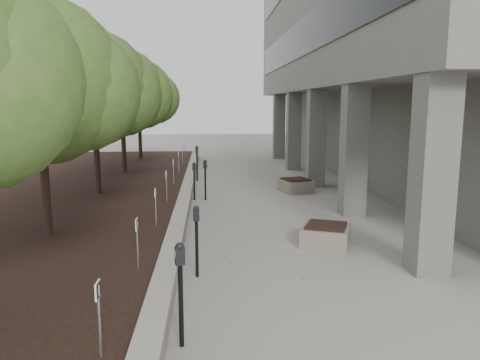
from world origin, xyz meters
name	(u,v)px	position (x,y,z in m)	size (l,w,h in m)	color
ground	(268,297)	(0.00, 0.00, 0.00)	(90.00, 90.00, 0.00)	gray
retaining_wall	(187,191)	(-1.82, 9.00, 0.25)	(0.39, 26.00, 0.50)	gray
planting_bed	(86,193)	(-5.50, 9.00, 0.20)	(7.00, 26.00, 0.40)	black
brutalist_building	(444,11)	(9.50, 13.00, 7.50)	(13.10, 26.00, 15.00)	slate
crabapple_tree_2	(40,117)	(-4.80, 3.00, 3.12)	(4.60, 4.00, 5.44)	#3D6225
crabapple_tree_3	(94,113)	(-4.80, 8.00, 3.12)	(4.60, 4.00, 5.44)	#3D6225
crabapple_tree_4	(122,111)	(-4.80, 13.00, 3.12)	(4.60, 4.00, 5.44)	#3D6225
crabapple_tree_5	(139,109)	(-4.80, 18.00, 3.12)	(4.60, 4.00, 5.44)	#3D6225
parking_sign_1	(99,320)	(-2.35, -2.50, 0.88)	(0.04, 0.22, 0.96)	black
parking_sign_2	(137,244)	(-2.35, 0.50, 0.88)	(0.04, 0.22, 0.96)	black
parking_sign_3	(156,208)	(-2.35, 3.50, 0.88)	(0.04, 0.22, 0.96)	black
parking_sign_4	(167,186)	(-2.35, 6.50, 0.88)	(0.04, 0.22, 0.96)	black
parking_sign_5	(174,172)	(-2.35, 9.50, 0.88)	(0.04, 0.22, 0.96)	black
parking_sign_6	(179,162)	(-2.35, 12.50, 0.88)	(0.04, 0.22, 0.96)	black
parking_sign_7	(182,155)	(-2.35, 15.50, 0.88)	(0.04, 0.22, 0.96)	black
parking_sign_8	(185,149)	(-2.35, 18.50, 0.88)	(0.04, 0.22, 0.96)	black
parking_meter_1	(181,295)	(-1.44, -1.60, 0.77)	(0.15, 0.11, 1.54)	black
parking_meter_2	(197,242)	(-1.28, 1.06, 0.73)	(0.14, 0.10, 1.46)	black
parking_meter_3	(194,181)	(-1.55, 8.52, 0.69)	(0.14, 0.10, 1.37)	black
parking_meter_4	(205,180)	(-1.16, 8.47, 0.73)	(0.14, 0.10, 1.46)	black
parking_meter_5	(197,163)	(-1.55, 12.74, 0.79)	(0.16, 0.11, 1.58)	black
planter_front	(326,235)	(1.81, 2.96, 0.26)	(1.10, 1.10, 0.52)	gray
planter_back	(296,185)	(2.38, 9.87, 0.26)	(1.11, 1.11, 0.52)	gray
berry_scatter	(242,224)	(-0.10, 5.00, 0.01)	(3.30, 14.10, 0.02)	#950B0A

